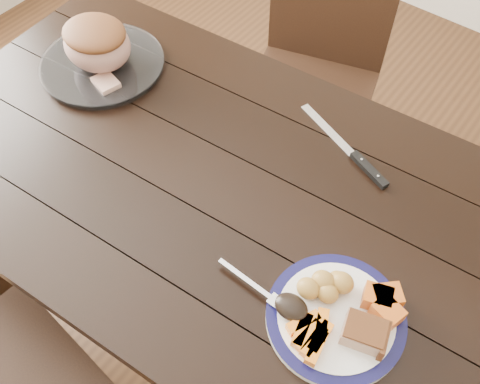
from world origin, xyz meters
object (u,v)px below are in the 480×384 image
Objects in this scene: chair_far at (317,64)px; fork at (258,289)px; dining_table at (220,204)px; serving_platter at (103,65)px; pork_slice at (364,333)px; roast_joint at (97,45)px; dinner_plate at (335,318)px; carving_knife at (358,159)px.

chair_far is 5.23× the size of fork.
dining_table is 4.98× the size of serving_platter.
pork_slice is 1.00m from roast_joint.
dinner_plate is (0.40, -0.12, 0.10)m from dining_table.
roast_joint is 0.76m from carving_knife.
chair_far is at bearing 125.96° from pork_slice.
dinner_plate is 1.56× the size of fork.
serving_platter is 1.09× the size of carving_knife.
carving_knife is (-0.02, 0.43, -0.01)m from fork.
dinner_plate is at bearing 106.34° from chair_far.
pork_slice is 0.22m from fork.
chair_far is 3.02× the size of carving_knife.
serving_platter is 0.81m from fork.
fork is at bearing 97.27° from chair_far.
chair_far reaches higher than pork_slice.
serving_platter is at bearing -149.00° from carving_knife.
carving_knife is (0.39, -0.48, 0.23)m from chair_far.
chair_far reaches higher than dinner_plate.
dinner_plate is at bearing -46.00° from carving_knife.
pork_slice reaches higher than dinner_plate.
fork is at bearing -168.90° from pork_slice.
pork_slice is (0.46, -0.13, 0.13)m from dining_table.
serving_platter is at bearing 160.74° from fork.
dinner_plate is 0.94m from serving_platter.
chair_far is 4.84× the size of roast_joint.
fork is 0.81m from roast_joint.
chair_far is at bearing 102.65° from dining_table.
dinner_plate is at bearing -17.18° from dining_table.
pork_slice is 0.26× the size of carving_knife.
fork is at bearing -162.94° from dinner_plate.
chair_far is 1.05m from dinner_plate.
roast_joint is (-0.91, 0.24, 0.07)m from dinner_plate.
roast_joint is at bearing 0.00° from serving_platter.
serving_platter is 4.14× the size of pork_slice.
fork is (0.41, -0.91, 0.25)m from chair_far.
chair_far is at bearing 60.93° from roast_joint.
fork is (-0.16, -0.05, 0.01)m from dinner_plate.
carving_knife is at bearing 112.59° from chair_far.
serving_platter reaches higher than dining_table.
roast_joint is (-0.34, -0.62, 0.31)m from chair_far.
pork_slice is 0.42× the size of roast_joint.
fork reaches higher than dinner_plate.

